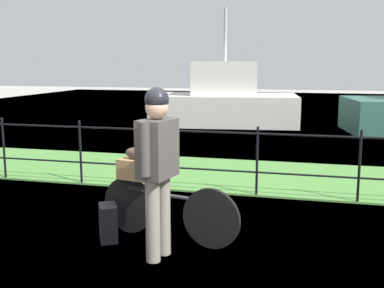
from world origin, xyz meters
The scene contains 10 objects.
ground_plane centered at (0.00, 0.00, 0.00)m, with size 60.00×60.00×0.00m, color #B2ADA3.
grass_strip centered at (0.00, 3.47, 0.01)m, with size 27.00×2.40×0.03m, color #569342.
harbor_water centered at (0.00, 11.73, 0.00)m, with size 30.00×30.00×0.00m, color #426684.
iron_fence centered at (0.00, 2.30, 0.59)m, with size 18.04×0.04×1.02m.
bicycle_main centered at (-0.07, 0.40, 0.34)m, with size 1.63×0.42×0.64m.
wooden_crate centered at (-0.44, 0.48, 0.75)m, with size 0.39×0.25×0.22m, color #A87F51.
terrier_dog centered at (-0.41, 0.48, 0.94)m, with size 0.32×0.20×0.18m.
cyclist_person centered at (-0.01, -0.08, 1.00)m, with size 0.34×0.53×1.68m.
backpack_on_paving centered at (-0.67, 0.21, 0.20)m, with size 0.28×0.18×0.40m, color black.
moored_boat_near centered at (-1.19, 10.10, 0.71)m, with size 4.70×2.85×3.55m.
Camera 1 is at (1.38, -4.22, 1.90)m, focal length 43.50 mm.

